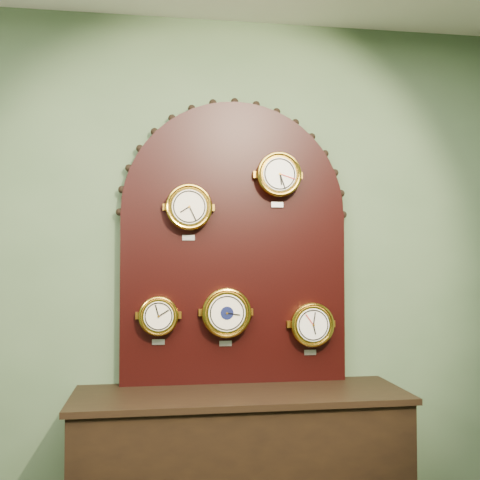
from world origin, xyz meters
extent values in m
plane|color=#4C6645|center=(0.00, 2.50, 1.40)|extent=(4.00, 0.00, 4.00)
cube|color=black|center=(0.00, 2.23, 0.40)|extent=(1.60, 0.50, 0.80)
cube|color=black|center=(0.00, 2.45, 1.28)|extent=(1.20, 0.06, 0.90)
cylinder|color=black|center=(0.00, 2.45, 1.73)|extent=(1.20, 0.06, 1.20)
cylinder|color=gold|center=(-0.25, 2.39, 1.75)|extent=(0.22, 0.08, 0.22)
torus|color=gold|center=(-0.25, 2.36, 1.75)|extent=(0.24, 0.02, 0.24)
cylinder|color=#F3E9CE|center=(-0.25, 2.35, 1.75)|extent=(0.18, 0.01, 0.18)
cube|color=silver|center=(-0.25, 2.42, 1.60)|extent=(0.07, 0.01, 0.03)
cylinder|color=gold|center=(0.23, 2.39, 1.93)|extent=(0.22, 0.08, 0.22)
torus|color=gold|center=(0.23, 2.36, 1.93)|extent=(0.24, 0.02, 0.24)
cylinder|color=white|center=(0.23, 2.35, 1.93)|extent=(0.18, 0.01, 0.18)
cube|color=silver|center=(0.23, 2.42, 1.78)|extent=(0.06, 0.01, 0.03)
cylinder|color=gold|center=(-0.40, 2.39, 1.19)|extent=(0.19, 0.08, 0.19)
torus|color=gold|center=(-0.40, 2.36, 1.19)|extent=(0.20, 0.02, 0.20)
cylinder|color=#F3E9CE|center=(-0.40, 2.35, 1.19)|extent=(0.15, 0.01, 0.15)
cube|color=silver|center=(-0.40, 2.42, 1.06)|extent=(0.06, 0.01, 0.03)
cylinder|color=gold|center=(-0.05, 2.39, 1.21)|extent=(0.24, 0.08, 0.24)
torus|color=gold|center=(-0.05, 2.36, 1.21)|extent=(0.26, 0.02, 0.26)
cylinder|color=#F3E9CE|center=(-0.05, 2.35, 1.21)|extent=(0.19, 0.01, 0.19)
cube|color=silver|center=(-0.05, 2.42, 1.04)|extent=(0.07, 0.01, 0.03)
cylinder|color=#0D133C|center=(-0.05, 2.35, 1.21)|extent=(0.07, 0.00, 0.07)
cylinder|color=gold|center=(0.41, 2.39, 1.14)|extent=(0.22, 0.08, 0.22)
torus|color=gold|center=(0.41, 2.36, 1.14)|extent=(0.23, 0.02, 0.23)
cylinder|color=white|center=(0.41, 2.35, 1.14)|extent=(0.17, 0.01, 0.17)
cube|color=silver|center=(0.41, 2.42, 0.98)|extent=(0.06, 0.01, 0.03)
camera|label=1|loc=(-0.41, -0.56, 1.48)|focal=42.54mm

